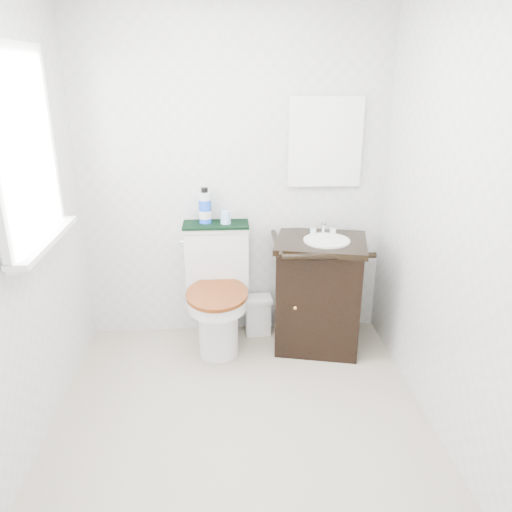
{
  "coord_description": "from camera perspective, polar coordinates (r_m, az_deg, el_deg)",
  "views": [
    {
      "loc": [
        -0.07,
        -2.33,
        1.93
      ],
      "look_at": [
        0.13,
        0.75,
        0.77
      ],
      "focal_mm": 35.0,
      "sensor_mm": 36.0,
      "label": 1
    }
  ],
  "objects": [
    {
      "name": "vanity",
      "position": [
        3.63,
        7.23,
        -4.0
      ],
      "size": [
        0.72,
        0.65,
        0.92
      ],
      "color": "black",
      "rests_on": "floor"
    },
    {
      "name": "wall_right",
      "position": [
        2.71,
        22.03,
        3.39
      ],
      "size": [
        0.0,
        2.4,
        2.4
      ],
      "primitive_type": "plane",
      "rotation": [
        1.57,
        0.0,
        -1.57
      ],
      "color": "silver",
      "rests_on": "ground"
    },
    {
      "name": "window",
      "position": [
        2.79,
        -25.16,
        10.83
      ],
      "size": [
        0.02,
        0.7,
        0.9
      ],
      "primitive_type": "cube",
      "color": "white",
      "rests_on": "wall_left"
    },
    {
      "name": "toilet",
      "position": [
        3.64,
        -4.41,
        -4.63
      ],
      "size": [
        0.48,
        0.65,
        0.88
      ],
      "color": "silver",
      "rests_on": "floor"
    },
    {
      "name": "mouthwash_bottle",
      "position": [
        3.57,
        -5.84,
        5.62
      ],
      "size": [
        0.09,
        0.09,
        0.25
      ],
      "color": "blue",
      "rests_on": "towel"
    },
    {
      "name": "soap_bar",
      "position": [
        3.6,
        6.63,
        2.64
      ],
      "size": [
        0.06,
        0.04,
        0.02
      ],
      "primitive_type": "ellipsoid",
      "color": "#19786D",
      "rests_on": "vanity"
    },
    {
      "name": "wall_left",
      "position": [
        2.65,
        -26.45,
        2.35
      ],
      "size": [
        0.0,
        2.4,
        2.4
      ],
      "primitive_type": "plane",
      "rotation": [
        1.57,
        0.0,
        1.57
      ],
      "color": "silver",
      "rests_on": "ground"
    },
    {
      "name": "trash_bin",
      "position": [
        3.87,
        0.21,
        -6.72
      ],
      "size": [
        0.22,
        0.18,
        0.3
      ],
      "color": "white",
      "rests_on": "floor"
    },
    {
      "name": "mirror",
      "position": [
        3.61,
        7.93,
        12.74
      ],
      "size": [
        0.5,
        0.02,
        0.6
      ],
      "primitive_type": "cube",
      "color": "silver",
      "rests_on": "wall_back"
    },
    {
      "name": "wall_back",
      "position": [
        3.61,
        -2.61,
        8.87
      ],
      "size": [
        2.4,
        0.0,
        2.4
      ],
      "primitive_type": "plane",
      "rotation": [
        1.57,
        0.0,
        0.0
      ],
      "color": "silver",
      "rests_on": "ground"
    },
    {
      "name": "wall_front",
      "position": [
        1.35,
        -0.1,
        -12.29
      ],
      "size": [
        2.4,
        0.0,
        2.4
      ],
      "primitive_type": "plane",
      "rotation": [
        -1.57,
        0.0,
        0.0
      ],
      "color": "silver",
      "rests_on": "ground"
    },
    {
      "name": "cup",
      "position": [
        3.56,
        -3.5,
        4.47
      ],
      "size": [
        0.07,
        0.07,
        0.09
      ],
      "primitive_type": "cone",
      "color": "#90C1EC",
      "rests_on": "towel"
    },
    {
      "name": "floor",
      "position": [
        3.03,
        -1.65,
        -19.04
      ],
      "size": [
        2.4,
        2.4,
        0.0
      ],
      "primitive_type": "plane",
      "color": "#B3A690",
      "rests_on": "ground"
    },
    {
      "name": "towel",
      "position": [
        3.58,
        -4.62,
        3.6
      ],
      "size": [
        0.47,
        0.22,
        0.02
      ],
      "primitive_type": "cube",
      "color": "black",
      "rests_on": "toilet"
    }
  ]
}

